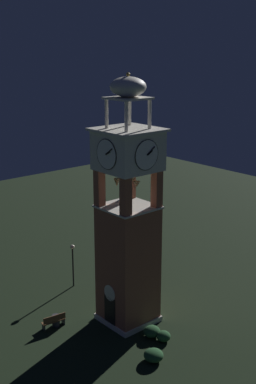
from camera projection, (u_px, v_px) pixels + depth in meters
ground at (128, 319)px, 34.55m from camera, size 80.00×80.00×0.00m
clock_tower at (128, 228)px, 32.67m from camera, size 3.76×3.76×16.65m
park_bench at (54, 321)px, 33.43m from camera, size 0.65×1.64×0.95m
lamp_post at (73, 257)px, 38.70m from camera, size 0.36×0.36×3.49m
trash_bin at (56, 320)px, 33.65m from camera, size 0.52×0.52×0.80m
shrub_near_entry at (154, 355)px, 29.91m from camera, size 1.20×1.20×0.71m
shrub_left_of_tower at (152, 331)px, 32.39m from camera, size 1.09×1.09×0.73m
shrub_behind_bench at (163, 336)px, 31.95m from camera, size 0.92×0.92×0.65m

